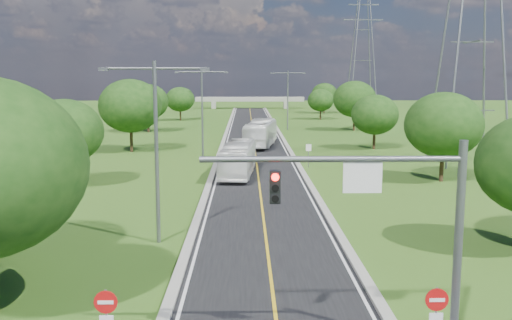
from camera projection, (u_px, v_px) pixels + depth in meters
The scene contains 25 objects.
ground at pixel (254, 142), 79.36m from camera, with size 260.00×260.00×0.00m, color #2E5A19.
road at pixel (253, 137), 85.29m from camera, with size 8.00×150.00×0.06m, color black.
curb_left at pixel (225, 137), 85.20m from camera, with size 0.50×150.00×0.22m, color gray.
curb_right at pixel (282, 137), 85.35m from camera, with size 0.50×150.00×0.22m, color gray.
signal_mast at pixel (395, 211), 18.38m from camera, with size 8.54×0.33×7.20m.
do_not_enter_left at pixel (106, 312), 18.16m from camera, with size 0.76×0.11×2.50m.
do_not_enter_right at pixel (436, 309), 18.35m from camera, with size 0.76×0.11×2.50m.
speed_limit_sign at pixel (309, 152), 57.44m from camera, with size 0.55×0.09×2.40m.
overpass at pixel (250, 100), 158.11m from camera, with size 30.00×3.00×3.20m.
streetlight_near_left at pixel (156, 136), 30.91m from camera, with size 5.90×0.25×10.00m.
streetlight_mid_left at pixel (202, 105), 63.54m from camera, with size 5.90×0.25×10.00m.
streetlight_far_right at pixel (288, 95), 96.38m from camera, with size 5.90×0.25×10.00m.
power_tower_near at pixel (473, 28), 57.90m from camera, with size 9.00×6.40×28.00m.
power_tower_far at pixel (362, 54), 132.14m from camera, with size 9.00×6.40×28.00m.
tree_lb at pixel (65, 132), 46.74m from camera, with size 6.30×6.30×7.33m.
tree_lc at pixel (130, 106), 68.38m from camera, with size 7.56×7.56×8.79m.
tree_ld at pixel (148, 102), 92.17m from camera, with size 6.72×6.72×7.82m.
tree_le at pixel (180, 99), 116.04m from camera, with size 5.88×5.88×6.84m.
tree_rb at pixel (444, 125), 49.24m from camera, with size 6.72×6.72×7.82m.
tree_rc at pixel (375, 115), 71.07m from camera, with size 5.88×5.88×6.84m.
tree_rd at pixel (355, 99), 94.70m from camera, with size 7.14×7.14×8.30m.
tree_re at pixel (321, 100), 118.57m from camera, with size 5.46×5.46×6.35m.
tree_rf at pixel (324, 94), 138.32m from camera, with size 6.30×6.30×7.33m.
bus_outbound at pixel (261, 133), 73.93m from camera, with size 2.86×12.22×3.40m, color white.
bus_inbound at pixel (238, 159), 52.61m from camera, with size 2.54×10.86×3.03m, color white.
Camera 1 is at (-1.13, -18.85, 9.25)m, focal length 40.00 mm.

